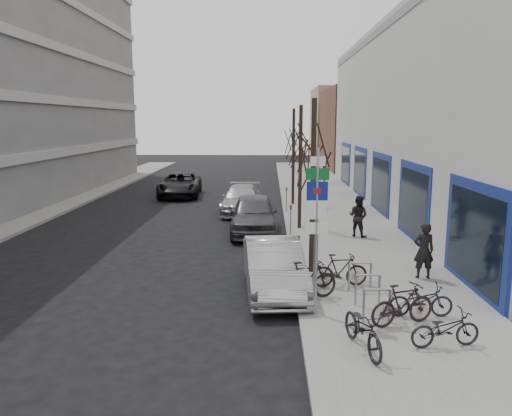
# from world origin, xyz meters

# --- Properties ---
(ground) EXTENTS (120.00, 120.00, 0.00)m
(ground) POSITION_xyz_m (0.00, 0.00, 0.00)
(ground) COLOR black
(ground) RESTS_ON ground
(sidewalk_east) EXTENTS (5.00, 70.00, 0.15)m
(sidewalk_east) POSITION_xyz_m (4.50, 10.00, 0.07)
(sidewalk_east) COLOR slate
(sidewalk_east) RESTS_ON ground
(brick_building_far) EXTENTS (12.00, 14.00, 8.00)m
(brick_building_far) POSITION_xyz_m (13.00, 40.00, 4.00)
(brick_building_far) COLOR brown
(brick_building_far) RESTS_ON ground
(tan_building_far) EXTENTS (13.00, 12.00, 9.00)m
(tan_building_far) POSITION_xyz_m (13.50, 55.00, 4.50)
(tan_building_far) COLOR #937A5B
(tan_building_far) RESTS_ON ground
(highway_sign_pole) EXTENTS (0.55, 0.10, 4.20)m
(highway_sign_pole) POSITION_xyz_m (2.40, -0.01, 2.46)
(highway_sign_pole) COLOR gray
(highway_sign_pole) RESTS_ON ground
(bike_rack) EXTENTS (0.66, 2.26, 0.83)m
(bike_rack) POSITION_xyz_m (3.80, 0.60, 0.66)
(bike_rack) COLOR gray
(bike_rack) RESTS_ON sidewalk_east
(tree_near) EXTENTS (1.80, 1.80, 5.50)m
(tree_near) POSITION_xyz_m (2.60, 3.50, 4.10)
(tree_near) COLOR black
(tree_near) RESTS_ON ground
(tree_mid) EXTENTS (1.80, 1.80, 5.50)m
(tree_mid) POSITION_xyz_m (2.60, 10.00, 4.10)
(tree_mid) COLOR black
(tree_mid) RESTS_ON ground
(tree_far) EXTENTS (1.80, 1.80, 5.50)m
(tree_far) POSITION_xyz_m (2.60, 16.50, 4.10)
(tree_far) COLOR black
(tree_far) RESTS_ON ground
(meter_front) EXTENTS (0.10, 0.08, 1.27)m
(meter_front) POSITION_xyz_m (2.15, 3.00, 0.92)
(meter_front) COLOR gray
(meter_front) RESTS_ON sidewalk_east
(meter_mid) EXTENTS (0.10, 0.08, 1.27)m
(meter_mid) POSITION_xyz_m (2.15, 8.50, 0.92)
(meter_mid) COLOR gray
(meter_mid) RESTS_ON sidewalk_east
(meter_back) EXTENTS (0.10, 0.08, 1.27)m
(meter_back) POSITION_xyz_m (2.15, 14.00, 0.92)
(meter_back) COLOR gray
(meter_back) RESTS_ON sidewalk_east
(bike_near_left) EXTENTS (0.95, 1.88, 1.10)m
(bike_near_left) POSITION_xyz_m (3.22, -1.99, 0.70)
(bike_near_left) COLOR black
(bike_near_left) RESTS_ON sidewalk_east
(bike_near_right) EXTENTS (1.76, 1.08, 1.03)m
(bike_near_right) POSITION_xyz_m (4.36, -0.66, 0.66)
(bike_near_right) COLOR black
(bike_near_right) RESTS_ON sidewalk_east
(bike_mid_curb) EXTENTS (1.57, 0.52, 0.95)m
(bike_mid_curb) POSITION_xyz_m (4.93, -0.13, 0.63)
(bike_mid_curb) COLOR black
(bike_mid_curb) RESTS_ON sidewalk_east
(bike_mid_inner) EXTENTS (1.87, 1.20, 1.09)m
(bike_mid_inner) POSITION_xyz_m (2.26, 0.93, 0.70)
(bike_mid_inner) COLOR black
(bike_mid_inner) RESTS_ON sidewalk_east
(bike_far_curb) EXTENTS (1.57, 0.71, 0.93)m
(bike_far_curb) POSITION_xyz_m (4.96, -1.77, 0.61)
(bike_far_curb) COLOR black
(bike_far_curb) RESTS_ON sidewalk_east
(bike_far_inner) EXTENTS (1.69, 0.75, 0.99)m
(bike_far_inner) POSITION_xyz_m (3.29, 2.03, 0.64)
(bike_far_inner) COLOR black
(bike_far_inner) RESTS_ON sidewalk_east
(parked_car_front) EXTENTS (1.99, 4.59, 1.47)m
(parked_car_front) POSITION_xyz_m (1.40, 1.97, 0.73)
(parked_car_front) COLOR #A2A2A7
(parked_car_front) RESTS_ON ground
(parked_car_mid) EXTENTS (2.13, 4.97, 1.67)m
(parked_car_mid) POSITION_xyz_m (0.59, 9.55, 0.84)
(parked_car_mid) COLOR #45464A
(parked_car_mid) RESTS_ON ground
(parked_car_back) EXTENTS (2.10, 4.98, 1.43)m
(parked_car_back) POSITION_xyz_m (-0.20, 14.39, 0.72)
(parked_car_back) COLOR #A3A3A8
(parked_car_back) RESTS_ON ground
(lane_car) EXTENTS (2.91, 5.63, 1.52)m
(lane_car) POSITION_xyz_m (-4.53, 20.19, 0.76)
(lane_car) COLOR black
(lane_car) RESTS_ON ground
(pedestrian_near) EXTENTS (0.63, 0.42, 1.70)m
(pedestrian_near) POSITION_xyz_m (5.90, 2.91, 1.00)
(pedestrian_near) COLOR black
(pedestrian_near) RESTS_ON sidewalk_east
(pedestrian_far) EXTENTS (0.76, 0.71, 1.71)m
(pedestrian_far) POSITION_xyz_m (4.90, 8.38, 1.01)
(pedestrian_far) COLOR black
(pedestrian_far) RESTS_ON sidewalk_east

